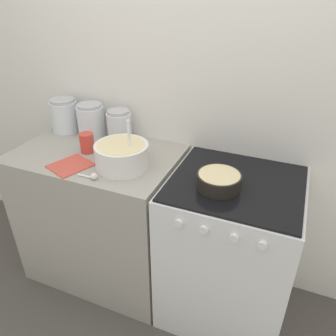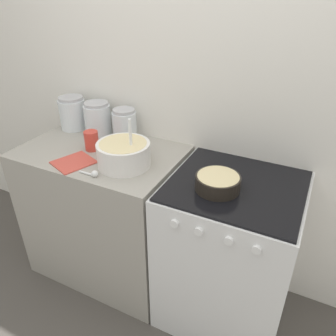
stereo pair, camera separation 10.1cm
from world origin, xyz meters
name	(u,v)px [view 2 (the right image)]	position (x,y,z in m)	size (l,w,h in m)	color
ground_plane	(149,324)	(0.00, 0.00, 0.00)	(12.00, 12.00, 0.00)	#4C4742
wall_back	(198,104)	(0.00, 0.67, 1.20)	(4.96, 0.05, 2.40)	white
countertop_cabinet	(107,213)	(-0.49, 0.32, 0.47)	(0.98, 0.64, 0.94)	#9E998E
stove	(228,253)	(0.36, 0.32, 0.47)	(0.69, 0.66, 0.94)	silver
mixing_bowl	(124,153)	(-0.26, 0.24, 1.02)	(0.29, 0.29, 0.28)	white
baking_pan	(218,182)	(0.29, 0.24, 0.98)	(0.22, 0.22, 0.08)	black
storage_jar_left	(73,115)	(-0.86, 0.53, 1.03)	(0.18, 0.18, 0.22)	silver
storage_jar_middle	(98,120)	(-0.65, 0.53, 1.03)	(0.17, 0.17, 0.21)	silver
storage_jar_right	(125,127)	(-0.44, 0.53, 1.03)	(0.15, 0.15, 0.20)	silver
tin_can	(92,141)	(-0.54, 0.32, 1.00)	(0.08, 0.08, 0.12)	#CC3F33
recipe_page	(74,162)	(-0.53, 0.13, 0.94)	(0.25, 0.26, 0.01)	#CC4C3F
measuring_spoon	(93,174)	(-0.34, 0.06, 0.95)	(0.12, 0.04, 0.04)	white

